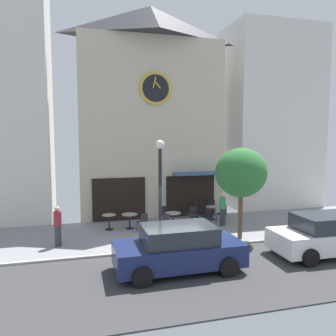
{
  "coord_description": "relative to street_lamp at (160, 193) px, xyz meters",
  "views": [
    {
      "loc": [
        -3.72,
        -12.37,
        4.54
      ],
      "look_at": [
        0.3,
        2.64,
        3.03
      ],
      "focal_mm": 35.63,
      "sensor_mm": 36.0,
      "label": 1
    }
  ],
  "objects": [
    {
      "name": "ground_plane",
      "position": [
        0.57,
        -0.54,
        -2.24
      ],
      "size": [
        26.58,
        10.36,
        0.13
      ],
      "color": "gray"
    },
    {
      "name": "clock_building",
      "position": [
        0.87,
        5.75,
        3.79
      ],
      "size": [
        8.04,
        3.49,
        11.69
      ],
      "color": "beige",
      "rests_on": "ground_plane"
    },
    {
      "name": "neighbor_building_right",
      "position": [
        9.0,
        6.61,
        3.48
      ],
      "size": [
        5.87,
        3.95,
        11.4
      ],
      "color": "silver",
      "rests_on": "ground_plane"
    },
    {
      "name": "street_lamp",
      "position": [
        0.0,
        0.0,
        0.0
      ],
      "size": [
        0.36,
        0.36,
        4.37
      ],
      "color": "black",
      "rests_on": "ground_plane"
    },
    {
      "name": "street_tree",
      "position": [
        3.64,
        0.06,
        0.71
      ],
      "size": [
        2.27,
        2.05,
        4.02
      ],
      "color": "brown",
      "rests_on": "ground_plane"
    },
    {
      "name": "cafe_table_center_right",
      "position": [
        -1.83,
        2.97,
        -1.71
      ],
      "size": [
        0.66,
        0.66,
        0.74
      ],
      "color": "black",
      "rests_on": "ground_plane"
    },
    {
      "name": "cafe_table_near_curb",
      "position": [
        -0.84,
        2.87,
        -1.68
      ],
      "size": [
        0.76,
        0.76,
        0.73
      ],
      "color": "black",
      "rests_on": "ground_plane"
    },
    {
      "name": "cafe_table_center",
      "position": [
        1.28,
        2.57,
        -1.67
      ],
      "size": [
        0.78,
        0.78,
        0.73
      ],
      "color": "black",
      "rests_on": "ground_plane"
    },
    {
      "name": "cafe_table_leftmost",
      "position": [
        2.15,
        2.17,
        -1.72
      ],
      "size": [
        0.66,
        0.66,
        0.73
      ],
      "color": "black",
      "rests_on": "ground_plane"
    },
    {
      "name": "cafe_table_rightmost",
      "position": [
        3.75,
        3.52,
        -1.73
      ],
      "size": [
        0.67,
        0.67,
        0.72
      ],
      "color": "black",
      "rests_on": "ground_plane"
    },
    {
      "name": "cafe_chair_curbside",
      "position": [
        0.8,
        1.9,
        -1.69
      ],
      "size": [
        0.56,
        0.56,
        0.9
      ],
      "color": "black",
      "rests_on": "ground_plane"
    },
    {
      "name": "cafe_chair_facing_wall",
      "position": [
        1.01,
        3.36,
        -1.69
      ],
      "size": [
        0.5,
        0.5,
        0.9
      ],
      "color": "black",
      "rests_on": "ground_plane"
    },
    {
      "name": "cafe_chair_right_end",
      "position": [
        2.46,
        2.9,
        -1.69
      ],
      "size": [
        0.48,
        0.48,
        0.9
      ],
      "color": "black",
      "rests_on": "ground_plane"
    },
    {
      "name": "cafe_chair_mid_row",
      "position": [
        -0.31,
        2.18,
        -1.69
      ],
      "size": [
        0.52,
        0.52,
        0.9
      ],
      "color": "black",
      "rests_on": "ground_plane"
    },
    {
      "name": "cafe_chair_by_entrance",
      "position": [
        4.04,
        4.31,
        -1.69
      ],
      "size": [
        0.5,
        0.5,
        0.9
      ],
      "color": "black",
      "rests_on": "ground_plane"
    },
    {
      "name": "cafe_chair_outer",
      "position": [
        3.0,
        2.38,
        -1.69
      ],
      "size": [
        0.53,
        0.53,
        0.9
      ],
      "color": "black",
      "rests_on": "ground_plane"
    },
    {
      "name": "cafe_chair_left_end",
      "position": [
        4.05,
        2.78,
        -1.69
      ],
      "size": [
        0.56,
        0.56,
        0.9
      ],
      "color": "black",
      "rests_on": "ground_plane"
    },
    {
      "name": "cafe_chair_near_lamp",
      "position": [
        3.17,
        4.11,
        -1.69
      ],
      "size": [
        0.55,
        0.55,
        0.9
      ],
      "color": "black",
      "rests_on": "ground_plane"
    },
    {
      "name": "pedestrian_green",
      "position": [
        3.8,
        2.27,
        -1.36
      ],
      "size": [
        0.37,
        0.37,
        1.67
      ],
      "color": "#2D2D38",
      "rests_on": "ground_plane"
    },
    {
      "name": "pedestrian_maroon",
      "position": [
        -4.07,
        1.07,
        -1.36
      ],
      "size": [
        0.37,
        0.37,
        1.67
      ],
      "color": "#2D2D38",
      "rests_on": "ground_plane"
    },
    {
      "name": "parked_car_navy",
      "position": [
        0.0,
        -2.61,
        -1.46
      ],
      "size": [
        4.32,
        2.05,
        1.55
      ],
      "color": "navy",
      "rests_on": "ground_plane"
    },
    {
      "name": "parked_car_white",
      "position": [
        5.96,
        -2.58,
        -1.46
      ],
      "size": [
        4.33,
        2.09,
        1.55
      ],
      "color": "white",
      "rests_on": "ground_plane"
    }
  ]
}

